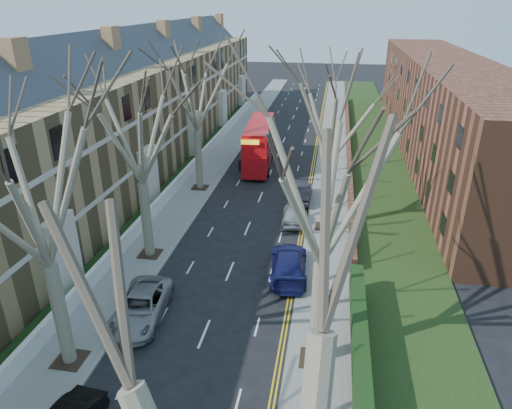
% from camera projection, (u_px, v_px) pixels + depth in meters
% --- Properties ---
extents(pavement_left, '(3.00, 102.00, 0.12)m').
position_uv_depth(pavement_left, '(225.00, 152.00, 51.30)').
color(pavement_left, slate).
rests_on(pavement_left, ground).
extents(pavement_right, '(3.00, 102.00, 0.12)m').
position_uv_depth(pavement_right, '(333.00, 157.00, 49.44)').
color(pavement_right, slate).
rests_on(pavement_right, ground).
extents(terrace_left, '(9.70, 78.00, 13.60)m').
position_uv_depth(terrace_left, '(125.00, 117.00, 43.04)').
color(terrace_left, olive).
rests_on(terrace_left, ground).
extents(flats_right, '(13.97, 54.00, 10.00)m').
position_uv_depth(flats_right, '(444.00, 108.00, 49.25)').
color(flats_right, brown).
rests_on(flats_right, ground).
extents(front_wall_left, '(0.30, 78.00, 1.00)m').
position_uv_depth(front_wall_left, '(189.00, 170.00, 44.13)').
color(front_wall_left, white).
rests_on(front_wall_left, ground).
extents(grass_verge_right, '(6.00, 102.00, 0.06)m').
position_uv_depth(grass_verge_right, '(375.00, 159.00, 48.71)').
color(grass_verge_right, '#203613').
rests_on(grass_verge_right, ground).
extents(tree_left_mid, '(10.50, 10.50, 14.71)m').
position_uv_depth(tree_left_mid, '(30.00, 173.00, 17.70)').
color(tree_left_mid, '#766D54').
rests_on(tree_left_mid, ground).
extents(tree_left_far, '(10.15, 10.15, 14.22)m').
position_uv_depth(tree_left_far, '(135.00, 120.00, 26.81)').
color(tree_left_far, '#766D54').
rests_on(tree_left_far, ground).
extents(tree_left_dist, '(10.50, 10.50, 14.71)m').
position_uv_depth(tree_left_dist, '(194.00, 81.00, 37.47)').
color(tree_left_dist, '#766D54').
rests_on(tree_left_dist, ground).
extents(tree_right_mid, '(10.50, 10.50, 14.71)m').
position_uv_depth(tree_right_mid, '(327.00, 172.00, 17.73)').
color(tree_right_mid, '#766D54').
rests_on(tree_right_mid, ground).
extents(tree_right_far, '(10.15, 10.15, 14.22)m').
position_uv_depth(tree_right_far, '(333.00, 105.00, 30.44)').
color(tree_right_far, '#766D54').
rests_on(tree_right_far, ground).
extents(double_decker_bus, '(3.14, 10.46, 4.34)m').
position_uv_depth(double_decker_bus, '(259.00, 145.00, 46.39)').
color(double_decker_bus, red).
rests_on(double_decker_bus, ground).
extents(car_left_far, '(2.87, 5.48, 1.47)m').
position_uv_depth(car_left_far, '(141.00, 306.00, 24.32)').
color(car_left_far, gray).
rests_on(car_left_far, ground).
extents(car_right_near, '(2.69, 5.65, 1.59)m').
position_uv_depth(car_right_near, '(289.00, 264.00, 28.13)').
color(car_right_near, navy).
rests_on(car_right_near, ground).
extents(car_right_mid, '(1.76, 3.90, 1.30)m').
position_uv_depth(car_right_mid, '(293.00, 214.00, 34.93)').
color(car_right_mid, '#9FA2A7').
rests_on(car_right_mid, ground).
extents(car_right_far, '(1.59, 4.47, 1.47)m').
position_uv_depth(car_right_far, '(301.00, 193.00, 38.65)').
color(car_right_far, black).
rests_on(car_right_far, ground).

